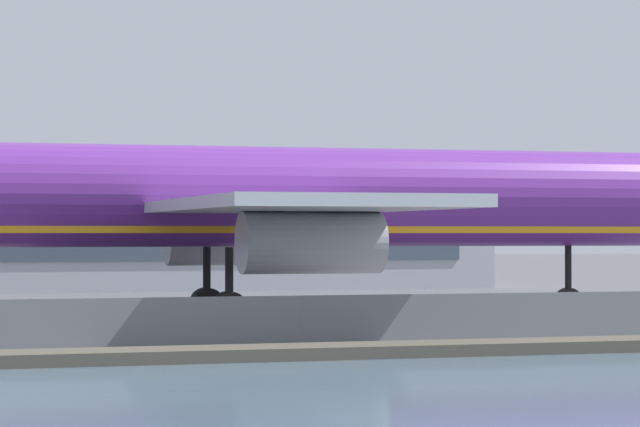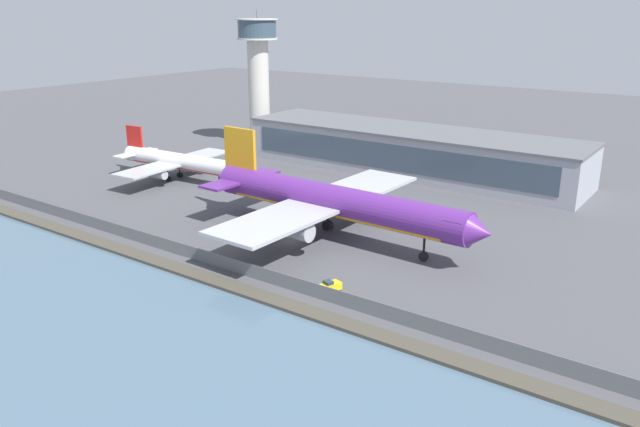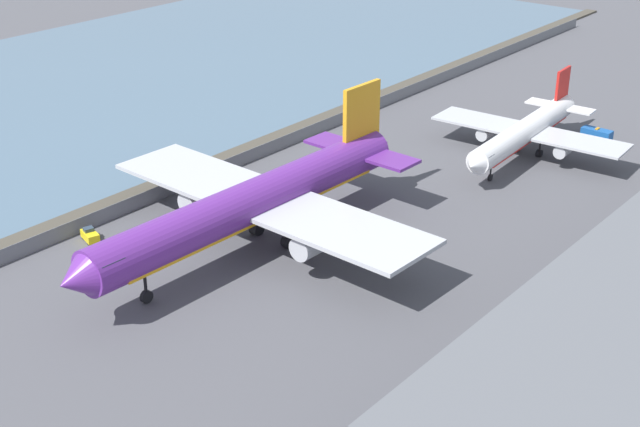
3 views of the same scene
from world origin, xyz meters
name	(u,v)px [view 3 (image 3 of 3)]	position (x,y,z in m)	size (l,w,h in m)	color
ground_plane	(249,224)	(0.00, 0.00, 0.00)	(500.00, 500.00, 0.00)	#4C4C51
shoreline_seawall	(153,186)	(0.00, -20.50, 0.25)	(320.00, 3.00, 0.50)	#474238
perimeter_fence	(172,188)	(0.00, -16.00, 1.13)	(280.00, 0.10, 2.26)	slate
cargo_jet_purple	(256,202)	(4.50, 5.91, 6.74)	(58.46, 49.70, 17.66)	#602889
passenger_jet_white_red	(526,131)	(-47.79, 17.56, 4.54)	(38.87, 33.16, 11.90)	white
baggage_tug	(90,235)	(17.48, -13.04, 0.81)	(2.44, 3.52, 1.80)	yellow
ops_van	(597,135)	(-62.50, 23.98, 1.28)	(2.19, 5.24, 2.48)	#19519E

